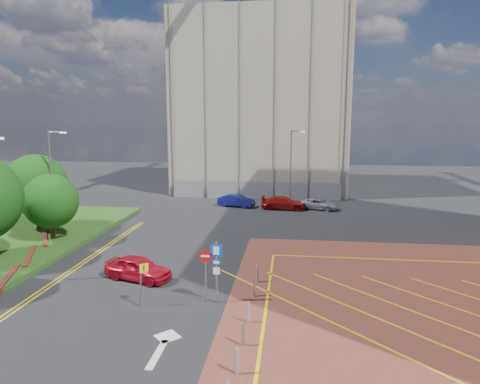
% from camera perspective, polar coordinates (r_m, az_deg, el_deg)
% --- Properties ---
extents(ground, '(140.00, 140.00, 0.00)m').
position_cam_1_polar(ground, '(21.49, -4.94, -15.53)').
color(ground, black).
rests_on(ground, ground).
extents(retaining_wall, '(6.06, 20.33, 0.40)m').
position_cam_1_polar(retaining_wall, '(27.83, -28.95, -10.32)').
color(retaining_wall, maroon).
rests_on(retaining_wall, ground).
extents(tree_c, '(4.00, 4.00, 4.90)m').
position_cam_1_polar(tree_c, '(34.46, -23.93, -1.12)').
color(tree_c, '#3D2B1C').
rests_on(tree_c, grass_bed).
extents(tree_d, '(5.00, 5.00, 6.08)m').
position_cam_1_polar(tree_d, '(38.44, -25.57, 0.82)').
color(tree_d, '#3D2B1C').
rests_on(tree_d, grass_bed).
extents(lamp_left_far, '(1.53, 0.16, 8.00)m').
position_cam_1_polar(lamp_left_far, '(36.41, -23.74, 1.77)').
color(lamp_left_far, '#9EA0A8').
rests_on(lamp_left_far, grass_bed).
extents(lamp_back, '(1.53, 0.16, 8.00)m').
position_cam_1_polar(lamp_back, '(47.26, 6.88, 3.77)').
color(lamp_back, '#9EA0A8').
rests_on(lamp_back, ground).
extents(sign_cluster, '(1.17, 0.12, 3.20)m').
position_cam_1_polar(sign_cluster, '(21.59, -3.70, -9.79)').
color(sign_cluster, '#9EA0A8').
rests_on(sign_cluster, ground).
extents(warning_sign, '(0.52, 0.37, 2.24)m').
position_cam_1_polar(warning_sign, '(21.84, -12.97, -11.26)').
color(warning_sign, '#9EA0A8').
rests_on(warning_sign, ground).
extents(bollard_row, '(0.14, 11.14, 0.90)m').
position_cam_1_polar(bollard_row, '(19.48, 0.91, -16.75)').
color(bollard_row, '#9EA0A8').
rests_on(bollard_row, forecourt).
extents(construction_building, '(21.20, 19.20, 22.00)m').
position_cam_1_polar(construction_building, '(59.19, 3.01, 11.43)').
color(construction_building, '#B6AC95').
rests_on(construction_building, ground).
extents(construction_fence, '(21.60, 0.06, 2.00)m').
position_cam_1_polar(construction_fence, '(49.79, 3.26, 0.22)').
color(construction_fence, gray).
rests_on(construction_fence, ground).
extents(car_red_left, '(4.29, 2.71, 1.36)m').
position_cam_1_polar(car_red_left, '(25.69, -13.45, -9.83)').
color(car_red_left, red).
rests_on(car_red_left, ground).
extents(car_blue_back, '(4.13, 2.28, 1.29)m').
position_cam_1_polar(car_blue_back, '(45.33, -0.50, -1.16)').
color(car_blue_back, navy).
rests_on(car_blue_back, ground).
extents(car_red_back, '(4.71, 2.14, 1.34)m').
position_cam_1_polar(car_red_back, '(44.21, 5.80, -1.45)').
color(car_red_back, '#A2130D').
rests_on(car_red_back, ground).
extents(car_silver_back, '(4.33, 3.05, 1.10)m').
position_cam_1_polar(car_silver_back, '(44.75, 10.45, -1.58)').
color(car_silver_back, silver).
rests_on(car_silver_back, ground).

